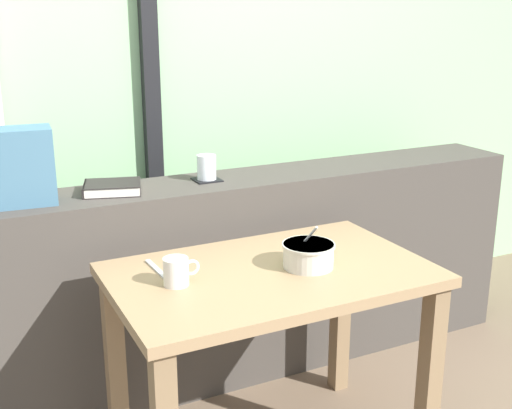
{
  "coord_description": "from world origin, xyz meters",
  "views": [
    {
      "loc": [
        -0.91,
        -1.71,
        1.47
      ],
      "look_at": [
        0.11,
        0.34,
        0.79
      ],
      "focal_mm": 45.71,
      "sensor_mm": 36.0,
      "label": 1
    }
  ],
  "objects_px": {
    "juice_glass": "(207,168)",
    "breakfast_table": "(271,305)",
    "closed_book": "(112,188)",
    "ceramic_mug": "(177,272)",
    "coaster_square": "(207,180)",
    "throw_pillow": "(4,168)",
    "fork_utensil": "(156,269)",
    "soup_bowl": "(308,255)"
  },
  "relations": [
    {
      "from": "breakfast_table",
      "to": "coaster_square",
      "type": "bearing_deg",
      "value": 87.58
    },
    {
      "from": "breakfast_table",
      "to": "coaster_square",
      "type": "distance_m",
      "value": 0.65
    },
    {
      "from": "breakfast_table",
      "to": "ceramic_mug",
      "type": "distance_m",
      "value": 0.35
    },
    {
      "from": "throw_pillow",
      "to": "soup_bowl",
      "type": "relative_size",
      "value": 1.87
    },
    {
      "from": "juice_glass",
      "to": "ceramic_mug",
      "type": "distance_m",
      "value": 0.68
    },
    {
      "from": "closed_book",
      "to": "fork_utensil",
      "type": "bearing_deg",
      "value": -86.51
    },
    {
      "from": "coaster_square",
      "to": "soup_bowl",
      "type": "distance_m",
      "value": 0.63
    },
    {
      "from": "juice_glass",
      "to": "soup_bowl",
      "type": "bearing_deg",
      "value": -81.36
    },
    {
      "from": "soup_bowl",
      "to": "ceramic_mug",
      "type": "xyz_separation_m",
      "value": [
        -0.42,
        0.05,
        0.0
      ]
    },
    {
      "from": "soup_bowl",
      "to": "juice_glass",
      "type": "bearing_deg",
      "value": 98.64
    },
    {
      "from": "closed_book",
      "to": "soup_bowl",
      "type": "distance_m",
      "value": 0.78
    },
    {
      "from": "throw_pillow",
      "to": "fork_utensil",
      "type": "distance_m",
      "value": 0.63
    },
    {
      "from": "throw_pillow",
      "to": "ceramic_mug",
      "type": "relative_size",
      "value": 2.83
    },
    {
      "from": "breakfast_table",
      "to": "closed_book",
      "type": "distance_m",
      "value": 0.73
    },
    {
      "from": "juice_glass",
      "to": "soup_bowl",
      "type": "xyz_separation_m",
      "value": [
        0.09,
        -0.62,
        -0.16
      ]
    },
    {
      "from": "throw_pillow",
      "to": "fork_utensil",
      "type": "relative_size",
      "value": 1.88
    },
    {
      "from": "coaster_square",
      "to": "ceramic_mug",
      "type": "xyz_separation_m",
      "value": [
        -0.33,
        -0.57,
        -0.11
      ]
    },
    {
      "from": "ceramic_mug",
      "to": "closed_book",
      "type": "bearing_deg",
      "value": 94.58
    },
    {
      "from": "ceramic_mug",
      "to": "soup_bowl",
      "type": "bearing_deg",
      "value": -6.47
    },
    {
      "from": "juice_glass",
      "to": "ceramic_mug",
      "type": "xyz_separation_m",
      "value": [
        -0.33,
        -0.57,
        -0.16
      ]
    },
    {
      "from": "juice_glass",
      "to": "throw_pillow",
      "type": "xyz_separation_m",
      "value": [
        -0.73,
        -0.02,
        0.08
      ]
    },
    {
      "from": "fork_utensil",
      "to": "ceramic_mug",
      "type": "xyz_separation_m",
      "value": [
        0.02,
        -0.14,
        0.04
      ]
    },
    {
      "from": "breakfast_table",
      "to": "closed_book",
      "type": "xyz_separation_m",
      "value": [
        -0.35,
        0.57,
        0.29
      ]
    },
    {
      "from": "coaster_square",
      "to": "closed_book",
      "type": "xyz_separation_m",
      "value": [
        -0.37,
        -0.01,
        0.02
      ]
    },
    {
      "from": "juice_glass",
      "to": "breakfast_table",
      "type": "bearing_deg",
      "value": -92.42
    },
    {
      "from": "throw_pillow",
      "to": "fork_utensil",
      "type": "xyz_separation_m",
      "value": [
        0.38,
        -0.41,
        -0.28
      ]
    },
    {
      "from": "closed_book",
      "to": "breakfast_table",
      "type": "bearing_deg",
      "value": -58.69
    },
    {
      "from": "breakfast_table",
      "to": "throw_pillow",
      "type": "height_order",
      "value": "throw_pillow"
    },
    {
      "from": "breakfast_table",
      "to": "ceramic_mug",
      "type": "relative_size",
      "value": 8.86
    },
    {
      "from": "juice_glass",
      "to": "throw_pillow",
      "type": "distance_m",
      "value": 0.74
    },
    {
      "from": "ceramic_mug",
      "to": "juice_glass",
      "type": "bearing_deg",
      "value": 59.9
    },
    {
      "from": "soup_bowl",
      "to": "closed_book",
      "type": "bearing_deg",
      "value": 127.75
    },
    {
      "from": "coaster_square",
      "to": "ceramic_mug",
      "type": "bearing_deg",
      "value": -120.1
    },
    {
      "from": "closed_book",
      "to": "juice_glass",
      "type": "bearing_deg",
      "value": 1.87
    },
    {
      "from": "breakfast_table",
      "to": "coaster_square",
      "type": "height_order",
      "value": "coaster_square"
    },
    {
      "from": "juice_glass",
      "to": "closed_book",
      "type": "xyz_separation_m",
      "value": [
        -0.37,
        -0.01,
        -0.03
      ]
    },
    {
      "from": "breakfast_table",
      "to": "closed_book",
      "type": "relative_size",
      "value": 4.2
    },
    {
      "from": "fork_utensil",
      "to": "soup_bowl",
      "type": "bearing_deg",
      "value": -25.4
    },
    {
      "from": "closed_book",
      "to": "coaster_square",
      "type": "bearing_deg",
      "value": 1.87
    },
    {
      "from": "breakfast_table",
      "to": "soup_bowl",
      "type": "relative_size",
      "value": 5.85
    },
    {
      "from": "juice_glass",
      "to": "throw_pillow",
      "type": "height_order",
      "value": "throw_pillow"
    },
    {
      "from": "coaster_square",
      "to": "fork_utensil",
      "type": "height_order",
      "value": "coaster_square"
    }
  ]
}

